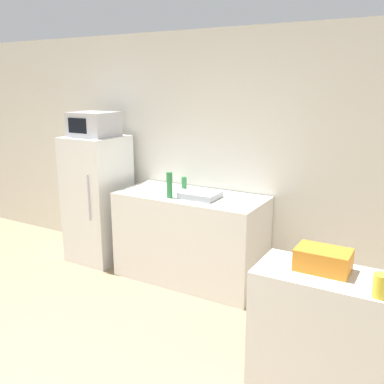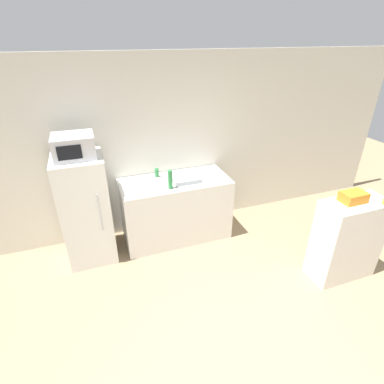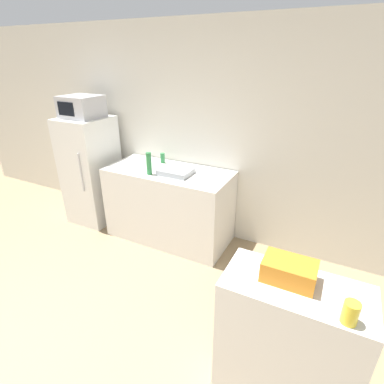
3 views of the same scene
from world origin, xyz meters
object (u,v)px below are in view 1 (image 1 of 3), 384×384
microwave (94,124)px  refrigerator (98,199)px  jar (381,286)px  bottle_short (184,183)px  bottle_tall (169,185)px  basket (323,260)px

microwave → refrigerator: bearing=73.6°
jar → refrigerator: bearing=153.6°
bottle_short → jar: size_ratio=1.07×
microwave → bottle_tall: size_ratio=1.80×
bottle_tall → basket: size_ratio=0.91×
refrigerator → jar: size_ratio=12.51×
bottle_short → jar: (2.21, -1.86, 0.12)m
microwave → basket: bearing=-26.1°
bottle_tall → bottle_short: bottle_tall is taller
refrigerator → jar: bearing=-26.4°
refrigerator → basket: bearing=-26.1°
refrigerator → bottle_tall: refrigerator is taller
jar → bottle_short: bearing=139.8°
refrigerator → bottle_short: size_ratio=11.67×
refrigerator → basket: (2.92, -1.43, 0.39)m
basket → jar: bearing=-28.9°
bottle_tall → bottle_short: 0.43m
bottle_tall → jar: bottle_tall is taller
bottle_short → basket: bearing=-41.8°
microwave → jar: bearing=-26.4°
microwave → jar: microwave is taller
bottle_short → bottle_tall: bearing=-79.0°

